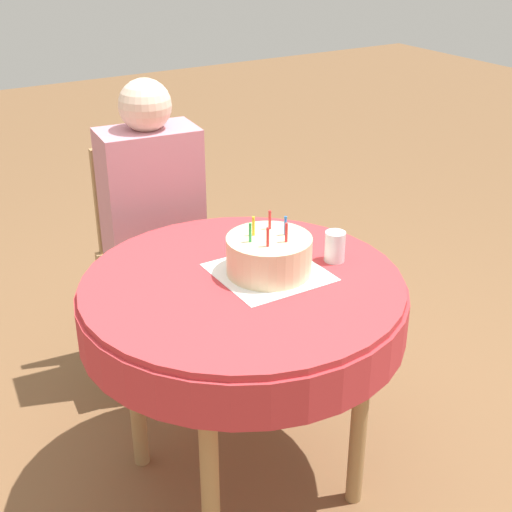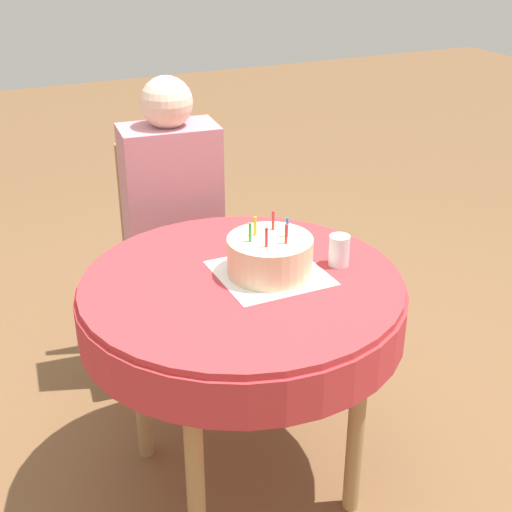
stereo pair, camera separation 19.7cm
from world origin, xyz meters
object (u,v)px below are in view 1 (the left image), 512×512
Objects in this scene: drinking_glass at (335,246)px; person at (154,211)px; chair at (151,253)px; birthday_cake at (270,256)px.

person is at bearing 110.14° from drinking_glass.
chair is 0.82m from birthday_cake.
drinking_glass is at bearing -8.53° from birthday_cake.
drinking_glass is (0.21, -0.03, -0.01)m from birthday_cake.
birthday_cake is at bearing -79.33° from person.
chair is 9.76× the size of drinking_glass.
drinking_glass is (0.26, -0.71, 0.08)m from person.
person is (-0.01, -0.09, 0.20)m from chair.
birthday_cake is (0.05, -0.76, 0.29)m from chair.
chair reaches higher than drinking_glass.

